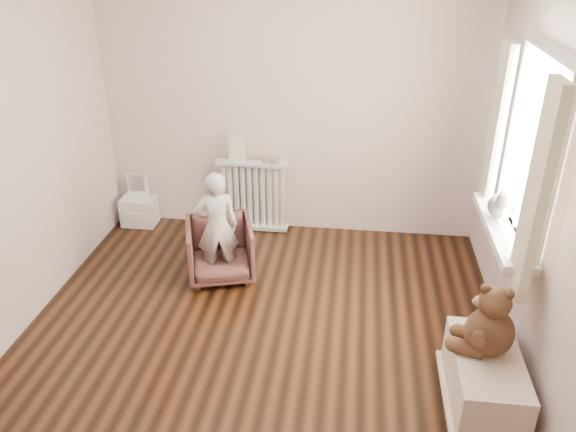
# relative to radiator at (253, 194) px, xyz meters

# --- Properties ---
(floor) EXTENTS (3.60, 3.60, 0.01)m
(floor) POSITION_rel_radiator_xyz_m (0.36, -1.68, -0.39)
(floor) COLOR black
(floor) RESTS_ON ground
(back_wall) EXTENTS (3.60, 0.02, 2.60)m
(back_wall) POSITION_rel_radiator_xyz_m (0.36, 0.12, 0.91)
(back_wall) COLOR beige
(back_wall) RESTS_ON ground
(front_wall) EXTENTS (3.60, 0.02, 2.60)m
(front_wall) POSITION_rel_radiator_xyz_m (0.36, -3.48, 0.91)
(front_wall) COLOR beige
(front_wall) RESTS_ON ground
(right_wall) EXTENTS (0.02, 3.60, 2.60)m
(right_wall) POSITION_rel_radiator_xyz_m (2.16, -1.68, 0.91)
(right_wall) COLOR beige
(right_wall) RESTS_ON ground
(window) EXTENTS (0.03, 0.90, 1.10)m
(window) POSITION_rel_radiator_xyz_m (2.12, -1.38, 1.06)
(window) COLOR white
(window) RESTS_ON right_wall
(window_sill) EXTENTS (0.22, 1.10, 0.06)m
(window_sill) POSITION_rel_radiator_xyz_m (2.03, -1.38, 0.48)
(window_sill) COLOR silver
(window_sill) RESTS_ON right_wall
(curtain_left) EXTENTS (0.06, 0.26, 1.30)m
(curtain_left) POSITION_rel_radiator_xyz_m (2.01, -1.95, 1.00)
(curtain_left) COLOR beige
(curtain_left) RESTS_ON right_wall
(curtain_right) EXTENTS (0.06, 0.26, 1.30)m
(curtain_right) POSITION_rel_radiator_xyz_m (2.01, -0.81, 1.00)
(curtain_right) COLOR beige
(curtain_right) RESTS_ON right_wall
(radiator) EXTENTS (0.69, 0.13, 0.73)m
(radiator) POSITION_rel_radiator_xyz_m (0.00, 0.00, 0.00)
(radiator) COLOR silver
(radiator) RESTS_ON floor
(paper_doll) EXTENTS (0.16, 0.01, 0.27)m
(paper_doll) POSITION_rel_radiator_xyz_m (-0.14, 0.00, 0.48)
(paper_doll) COLOR beige
(paper_doll) RESTS_ON radiator
(tin_a) EXTENTS (0.09, 0.09, 0.05)m
(tin_a) POSITION_rel_radiator_xyz_m (0.14, 0.00, 0.37)
(tin_a) COLOR #A59E8C
(tin_a) RESTS_ON radiator
(tin_b) EXTENTS (0.10, 0.10, 0.05)m
(tin_b) POSITION_rel_radiator_xyz_m (0.22, 0.00, 0.37)
(tin_b) COLOR #A59E8C
(tin_b) RESTS_ON radiator
(toy_vanity) EXTENTS (0.34, 0.24, 0.53)m
(toy_vanity) POSITION_rel_radiator_xyz_m (-1.19, -0.03, -0.11)
(toy_vanity) COLOR silver
(toy_vanity) RESTS_ON floor
(armchair) EXTENTS (0.69, 0.70, 0.52)m
(armchair) POSITION_rel_radiator_xyz_m (-0.13, -0.89, -0.13)
(armchair) COLOR #4F2924
(armchair) RESTS_ON floor
(child) EXTENTS (0.41, 0.33, 0.98)m
(child) POSITION_rel_radiator_xyz_m (-0.13, -0.94, 0.12)
(child) COLOR beige
(child) RESTS_ON armchair
(toy_bench) EXTENTS (0.41, 0.78, 0.37)m
(toy_bench) POSITION_rel_radiator_xyz_m (1.88, -2.13, -0.19)
(toy_bench) COLOR beige
(toy_bench) RESTS_ON floor
(teddy_bear) EXTENTS (0.47, 0.41, 0.48)m
(teddy_bear) POSITION_rel_radiator_xyz_m (1.87, -2.09, 0.28)
(teddy_bear) COLOR #352011
(teddy_bear) RESTS_ON toy_bench
(plush_cat) EXTENTS (0.28, 0.34, 0.25)m
(plush_cat) POSITION_rel_radiator_xyz_m (2.02, -1.26, 0.61)
(plush_cat) COLOR slate
(plush_cat) RESTS_ON window_sill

